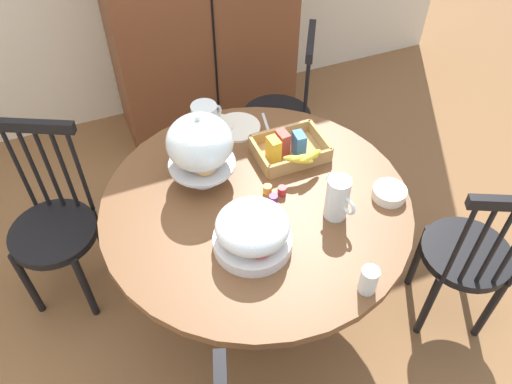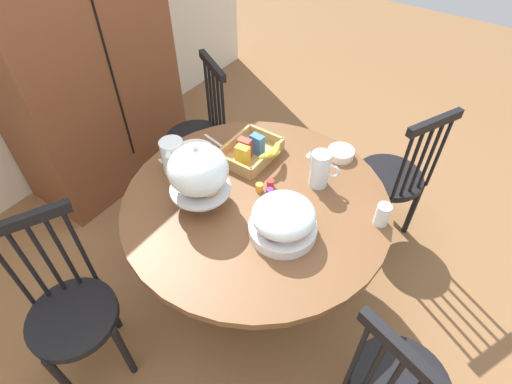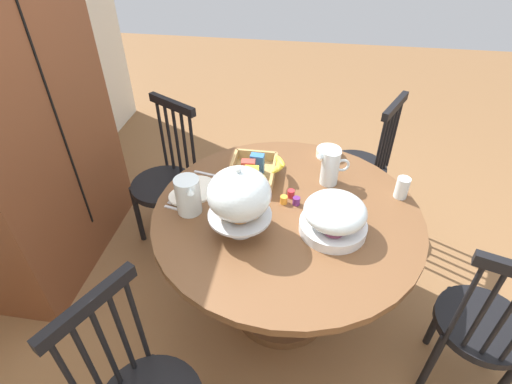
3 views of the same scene
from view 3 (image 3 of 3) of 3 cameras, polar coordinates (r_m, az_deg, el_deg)
The scene contains 21 objects.
ground_plane at distance 2.38m, azimuth 2.98°, elevation -18.48°, with size 10.00×10.00×0.00m, color brown.
wooden_armoire at distance 2.51m, azimuth -31.84°, elevation 8.91°, with size 1.18×0.60×1.96m.
dining_table at distance 2.04m, azimuth 4.21°, elevation -6.98°, with size 1.28×1.28×0.74m.
windsor_chair_near_window at distance 2.07m, azimuth 29.58°, elevation -16.60°, with size 0.42×0.43×0.97m.
windsor_chair_by_cabinet at distance 2.76m, azimuth 14.60°, elevation 3.23°, with size 0.44×0.44×0.97m.
windsor_chair_facing_door at distance 2.61m, azimuth -12.73°, elevation 1.20°, with size 0.45×0.45×0.97m.
pastry_stand_with_dome at distance 1.67m, azimuth -2.41°, elevation -0.65°, with size 0.28×0.28×0.34m.
fruit_platter_covered at distance 1.77m, azimuth 11.15°, elevation -3.45°, with size 0.30×0.30×0.18m.
orange_juice_pitcher at distance 2.06m, azimuth 10.56°, elevation 3.32°, with size 0.09×0.18×0.19m.
milk_pitcher at distance 1.87m, azimuth -9.66°, elevation -0.69°, with size 0.18×0.12×0.18m.
cereal_basket at distance 2.08m, azimuth -0.07°, elevation 2.97°, with size 0.32×0.30×0.12m.
china_plate_large at distance 2.04m, azimuth -8.50°, elevation 0.43°, with size 0.22×0.22×0.01m, color white.
china_plate_small at distance 1.99m, azimuth -10.28°, elevation -0.62°, with size 0.15×0.15×0.01m, color white.
cereal_bowl at distance 2.30m, azimuth 10.35°, elevation 5.57°, with size 0.14×0.14×0.04m, color white.
drinking_glass at distance 2.08m, azimuth 20.16°, elevation 0.59°, with size 0.06×0.06×0.11m, color silver.
jam_jar_strawberry at distance 1.97m, azimuth 5.02°, elevation -0.24°, with size 0.04×0.04×0.04m, color #B7282D.
jam_jar_apricot at distance 1.93m, azimuth 4.00°, elevation -1.11°, with size 0.04×0.04×0.04m, color orange.
jam_jar_grape at distance 1.93m, azimuth 5.79°, elevation -1.28°, with size 0.04×0.04×0.04m, color #5B2366.
table_knife at distance 1.95m, azimuth -10.35°, elevation -2.01°, with size 0.17×0.01×0.01m, color silver.
dinner_fork at distance 1.93m, azimuth -10.77°, elevation -2.55°, with size 0.17×0.01×0.01m, color silver.
soup_spoon at distance 2.14m, azimuth -6.80°, elevation 2.52°, with size 0.17×0.01×0.01m, color silver.
Camera 3 is at (-1.30, -0.08, 1.99)m, focal length 27.97 mm.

